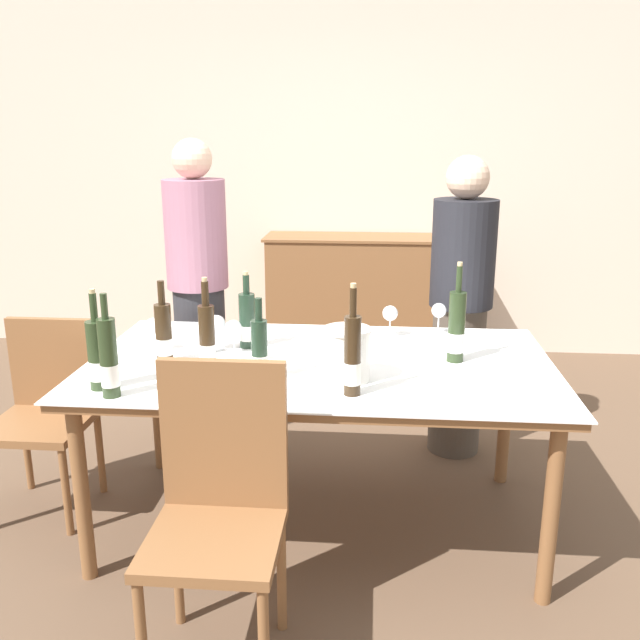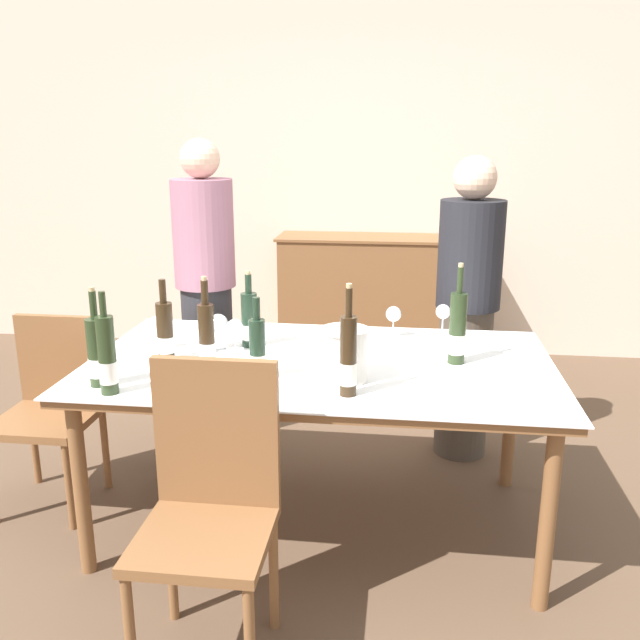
{
  "view_description": "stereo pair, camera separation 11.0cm",
  "coord_description": "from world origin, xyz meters",
  "px_view_note": "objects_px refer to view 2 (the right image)",
  "views": [
    {
      "loc": [
        0.23,
        -2.7,
        1.7
      ],
      "look_at": [
        0.0,
        0.0,
        0.95
      ],
      "focal_mm": 38.0,
      "sensor_mm": 36.0,
      "label": 1
    },
    {
      "loc": [
        0.34,
        -2.68,
        1.7
      ],
      "look_at": [
        0.0,
        0.0,
        0.95
      ],
      "focal_mm": 38.0,
      "sensor_mm": 36.0,
      "label": 2
    }
  ],
  "objects_px": {
    "chair_left_end": "(53,398)",
    "dining_table": "(320,375)",
    "wine_bottle_0": "(107,357)",
    "wine_bottle_6": "(258,350)",
    "wine_glass_2": "(218,324)",
    "person_host": "(206,294)",
    "wine_glass_1": "(235,329)",
    "chair_near_front": "(210,495)",
    "person_guest_left": "(467,311)",
    "sideboard_cabinet": "(377,298)",
    "wine_bottle_1": "(207,338)",
    "wine_glass_3": "(443,313)",
    "wine_glass_4": "(394,316)",
    "wine_glass_0": "(156,326)",
    "wine_bottle_4": "(249,321)",
    "wine_bottle_3": "(457,330)",
    "ice_bucket": "(345,353)",
    "wine_bottle_7": "(98,353)",
    "wine_bottle_2": "(165,333)",
    "wine_bottle_5": "(348,357)"
  },
  "relations": [
    {
      "from": "dining_table",
      "to": "person_host",
      "type": "relative_size",
      "value": 1.16
    },
    {
      "from": "sideboard_cabinet",
      "to": "wine_glass_4",
      "type": "relative_size",
      "value": 10.18
    },
    {
      "from": "wine_bottle_6",
      "to": "wine_glass_4",
      "type": "bearing_deg",
      "value": 51.06
    },
    {
      "from": "wine_bottle_0",
      "to": "wine_bottle_4",
      "type": "distance_m",
      "value": 0.73
    },
    {
      "from": "wine_bottle_0",
      "to": "wine_glass_2",
      "type": "height_order",
      "value": "wine_bottle_0"
    },
    {
      "from": "dining_table",
      "to": "wine_glass_4",
      "type": "bearing_deg",
      "value": 52.66
    },
    {
      "from": "dining_table",
      "to": "wine_glass_0",
      "type": "xyz_separation_m",
      "value": [
        -0.74,
        0.08,
        0.17
      ]
    },
    {
      "from": "wine_glass_2",
      "to": "wine_glass_4",
      "type": "xyz_separation_m",
      "value": [
        0.77,
        0.27,
        -0.01
      ]
    },
    {
      "from": "wine_glass_4",
      "to": "chair_left_end",
      "type": "height_order",
      "value": "wine_glass_4"
    },
    {
      "from": "wine_bottle_1",
      "to": "wine_glass_3",
      "type": "height_order",
      "value": "wine_bottle_1"
    },
    {
      "from": "ice_bucket",
      "to": "wine_glass_4",
      "type": "bearing_deg",
      "value": 73.73
    },
    {
      "from": "wine_bottle_4",
      "to": "person_host",
      "type": "height_order",
      "value": "person_host"
    },
    {
      "from": "wine_bottle_1",
      "to": "chair_left_end",
      "type": "xyz_separation_m",
      "value": [
        -0.83,
        0.25,
        -0.4
      ]
    },
    {
      "from": "wine_bottle_5",
      "to": "sideboard_cabinet",
      "type": "bearing_deg",
      "value": 90.15
    },
    {
      "from": "chair_left_end",
      "to": "dining_table",
      "type": "bearing_deg",
      "value": -3.8
    },
    {
      "from": "wine_glass_0",
      "to": "wine_glass_4",
      "type": "height_order",
      "value": "wine_glass_0"
    },
    {
      "from": "wine_glass_0",
      "to": "wine_bottle_4",
      "type": "bearing_deg",
      "value": 12.56
    },
    {
      "from": "chair_near_front",
      "to": "person_guest_left",
      "type": "relative_size",
      "value": 0.63
    },
    {
      "from": "wine_bottle_6",
      "to": "wine_glass_4",
      "type": "relative_size",
      "value": 2.21
    },
    {
      "from": "wine_bottle_4",
      "to": "person_host",
      "type": "xyz_separation_m",
      "value": [
        -0.4,
        0.67,
        -0.05
      ]
    },
    {
      "from": "wine_bottle_1",
      "to": "wine_glass_4",
      "type": "distance_m",
      "value": 0.92
    },
    {
      "from": "ice_bucket",
      "to": "wine_bottle_3",
      "type": "relative_size",
      "value": 0.49
    },
    {
      "from": "wine_bottle_2",
      "to": "wine_glass_1",
      "type": "height_order",
      "value": "wine_bottle_2"
    },
    {
      "from": "chair_left_end",
      "to": "chair_near_front",
      "type": "bearing_deg",
      "value": -40.53
    },
    {
      "from": "chair_left_end",
      "to": "person_host",
      "type": "relative_size",
      "value": 0.52
    },
    {
      "from": "wine_glass_1",
      "to": "sideboard_cabinet",
      "type": "bearing_deg",
      "value": 77.0
    },
    {
      "from": "wine_glass_4",
      "to": "person_guest_left",
      "type": "xyz_separation_m",
      "value": [
        0.38,
        0.42,
        -0.07
      ]
    },
    {
      "from": "wine_bottle_0",
      "to": "wine_bottle_7",
      "type": "bearing_deg",
      "value": 134.29
    },
    {
      "from": "wine_glass_0",
      "to": "wine_glass_2",
      "type": "height_order",
      "value": "wine_glass_2"
    },
    {
      "from": "sideboard_cabinet",
      "to": "wine_bottle_4",
      "type": "bearing_deg",
      "value": -102.35
    },
    {
      "from": "wine_bottle_4",
      "to": "wine_glass_0",
      "type": "bearing_deg",
      "value": -167.44
    },
    {
      "from": "wine_glass_3",
      "to": "wine_glass_4",
      "type": "bearing_deg",
      "value": -164.64
    },
    {
      "from": "wine_bottle_1",
      "to": "wine_bottle_5",
      "type": "bearing_deg",
      "value": -18.99
    },
    {
      "from": "wine_glass_0",
      "to": "person_guest_left",
      "type": "bearing_deg",
      "value": 27.26
    },
    {
      "from": "wine_bottle_1",
      "to": "person_host",
      "type": "xyz_separation_m",
      "value": [
        -0.3,
        1.0,
        -0.06
      ]
    },
    {
      "from": "wine_bottle_3",
      "to": "chair_near_front",
      "type": "height_order",
      "value": "wine_bottle_3"
    },
    {
      "from": "wine_bottle_0",
      "to": "wine_bottle_3",
      "type": "distance_m",
      "value": 1.39
    },
    {
      "from": "wine_bottle_5",
      "to": "wine_glass_3",
      "type": "xyz_separation_m",
      "value": [
        0.38,
        0.82,
        -0.04
      ]
    },
    {
      "from": "wine_bottle_7",
      "to": "person_host",
      "type": "distance_m",
      "value": 1.23
    },
    {
      "from": "wine_glass_3",
      "to": "chair_left_end",
      "type": "relative_size",
      "value": 0.17
    },
    {
      "from": "wine_bottle_0",
      "to": "wine_bottle_6",
      "type": "height_order",
      "value": "wine_bottle_0"
    },
    {
      "from": "wine_glass_2",
      "to": "wine_glass_1",
      "type": "bearing_deg",
      "value": -23.77
    },
    {
      "from": "wine_bottle_3",
      "to": "wine_glass_1",
      "type": "bearing_deg",
      "value": 178.0
    },
    {
      "from": "person_host",
      "to": "wine_glass_4",
      "type": "bearing_deg",
      "value": -23.44
    },
    {
      "from": "wine_bottle_3",
      "to": "wine_bottle_6",
      "type": "xyz_separation_m",
      "value": [
        -0.78,
        -0.29,
        -0.02
      ]
    },
    {
      "from": "dining_table",
      "to": "person_host",
      "type": "distance_m",
      "value": 1.13
    },
    {
      "from": "wine_bottle_6",
      "to": "wine_glass_1",
      "type": "bearing_deg",
      "value": 117.79
    },
    {
      "from": "ice_bucket",
      "to": "wine_bottle_6",
      "type": "relative_size",
      "value": 0.63
    },
    {
      "from": "wine_bottle_0",
      "to": "wine_bottle_6",
      "type": "relative_size",
      "value": 1.18
    },
    {
      "from": "wine_bottle_1",
      "to": "wine_glass_4",
      "type": "height_order",
      "value": "wine_bottle_1"
    }
  ]
}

